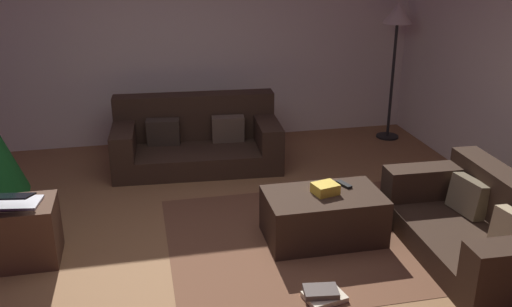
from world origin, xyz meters
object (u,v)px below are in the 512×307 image
Objects in this scene: gift_box at (325,189)px; laptop at (15,200)px; ottoman at (323,216)px; corner_lamp at (397,24)px; couch_left at (196,140)px; tv_remote at (344,184)px; book_stack at (323,295)px; couch_right at (483,227)px; side_table at (23,232)px.

gift_box is 2.43m from laptop.
ottoman is 3.09m from corner_lamp.
couch_left reaches higher than tv_remote.
book_stack is (2.14, -0.94, -0.51)m from laptop.
couch_right is 1.28m from gift_box.
corner_lamp is (1.92, 3.14, 1.40)m from book_stack.
couch_right is at bearing 132.70° from couch_left.
corner_lamp is at bearing -168.19° from couch_left.
couch_left is 2.10m from tv_remote.
corner_lamp reaches higher than book_stack.
couch_left reaches higher than couch_right.
gift_box is 2.98m from corner_lamp.
couch_right is 1.15m from tv_remote.
couch_left is at bearing 40.88° from couch_right.
couch_left is 5.93× the size of book_stack.
tv_remote is (1.07, -1.81, 0.14)m from couch_left.
book_stack is at bearing -108.65° from gift_box.
laptop is 1.38× the size of book_stack.
side_table is at bearing 154.95° from book_stack.
couch_left is at bearing 114.04° from gift_box.
side_table is (-2.40, 0.16, 0.04)m from ottoman.
ottoman is 0.58× the size of corner_lamp.
couch_right is 1.48m from book_stack.
book_stack is at bearing -121.51° from corner_lamp.
gift_box is (0.86, -1.92, 0.17)m from couch_left.
couch_right is 3.77× the size of laptop.
gift_box is at bearing -125.58° from corner_lamp.
laptop is at bearing 52.95° from couch_left.
gift_box is at bearing 49.85° from ottoman.
couch_left is at bearing 99.80° from tv_remote.
gift_box is 0.38× the size of side_table.
gift_box is at bearing 117.54° from couch_left.
ottoman is 0.25m from gift_box.
couch_right is at bearing -9.91° from laptop.
couch_left is 4.30× the size of laptop.
couch_right reaches higher than ottoman.
laptop is (-3.57, 0.62, 0.30)m from couch_right.
laptop reaches higher than gift_box.
side_table reaches higher than ottoman.
couch_left reaches higher than book_stack.
couch_left is 3.57× the size of side_table.
book_stack is (-0.29, -0.85, -0.42)m from gift_box.
couch_left is 1.10× the size of corner_lamp.
corner_lamp is at bearing 27.86° from side_table.
laptop is at bearing 177.88° from gift_box.
couch_right is 3.63m from side_table.
book_stack is (2.13, -0.99, -0.21)m from side_table.
couch_right is 3.64m from laptop.
corner_lamp is at bearing -8.18° from couch_right.
ottoman is 4.96× the size of gift_box.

